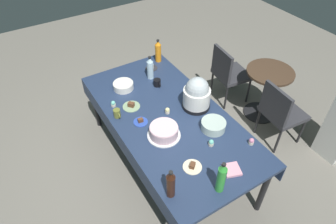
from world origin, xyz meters
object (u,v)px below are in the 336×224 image
Objects in this scene: soda_bottle_cola at (171,184)px; soda_bottle_orange_juice at (158,51)px; glass_salad_bowl at (213,125)px; ceramic_snack_bowl at (123,86)px; soda_bottle_lime_soda at (221,178)px; dessert_plate_cobalt at (141,121)px; dessert_plate_sage at (131,106)px; cupcake_vanilla at (211,143)px; round_cafe_table at (267,85)px; slow_cooker at (197,94)px; frosted_layer_cake at (164,131)px; maroon_chair_right at (280,111)px; dessert_plate_cream at (192,166)px; cupcake_lemon at (167,111)px; maroon_chair_left at (228,72)px; cupcake_rose at (113,104)px; coffee_mug_olive at (117,113)px; potluck_table at (168,120)px; coffee_mug_black at (157,83)px; dessert_plate_charcoal at (151,67)px; cupcake_cocoa at (251,141)px; soda_bottle_water at (150,68)px.

soda_bottle_orange_juice is (-1.75, 0.90, 0.00)m from soda_bottle_cola.
glass_salad_bowl reaches higher than ceramic_snack_bowl.
ceramic_snack_bowl is at bearing -176.65° from soda_bottle_lime_soda.
glass_salad_bowl is at bearing 146.27° from soda_bottle_lime_soda.
dessert_plate_sage is at bearing 174.61° from dessert_plate_cobalt.
cupcake_vanilla reaches higher than round_cafe_table.
frosted_layer_cake is at bearing -69.82° from slow_cooker.
dessert_plate_sage is 1.31m from soda_bottle_lime_soda.
round_cafe_table is (-0.44, 0.22, 0.01)m from maroon_chair_right.
dessert_plate_cream is 0.74m from cupcake_lemon.
frosted_layer_cake is 1.33m from soda_bottle_orange_juice.
soda_bottle_orange_juice is 0.36× the size of maroon_chair_left.
ceramic_snack_bowl is 1.63m from soda_bottle_lime_soda.
frosted_layer_cake is 0.45× the size of round_cafe_table.
dessert_plate_cream is at bearing -50.33° from maroon_chair_left.
cupcake_rose is 0.18m from coffee_mug_olive.
coffee_mug_black reaches higher than potluck_table.
cupcake_vanilla is (1.40, -0.14, 0.02)m from dessert_plate_charcoal.
frosted_layer_cake reaches higher than coffee_mug_black.
coffee_mug_black is (-1.24, -0.30, 0.01)m from cupcake_cocoa.
glass_salad_bowl reaches higher than cupcake_lemon.
dessert_plate_cobalt is 1.05m from soda_bottle_lime_soda.
cupcake_cocoa is 0.20× the size of soda_bottle_lime_soda.
cupcake_cocoa is at bearing 43.23° from dessert_plate_cobalt.
coffee_mug_black is at bearing 96.66° from cupcake_rose.
coffee_mug_olive is at bearing -139.63° from dessert_plate_cobalt.
dessert_plate_cobalt is at bearing -98.73° from slow_cooker.
maroon_chair_right is (1.07, 1.15, -0.39)m from soda_bottle_water.
maroon_chair_right is (0.36, 0.99, -0.43)m from slow_cooker.
potluck_table is 19.41× the size of coffee_mug_olive.
cupcake_vanilla reaches higher than dessert_plate_charcoal.
coffee_mug_olive reaches higher than dessert_plate_cream.
soda_bottle_lime_soda is at bearing -29.51° from cupcake_vanilla.
potluck_table is 32.59× the size of cupcake_rose.
cupcake_cocoa is at bearing 27.81° from glass_salad_bowl.
cupcake_vanilla is at bearing 43.14° from frosted_layer_cake.
dessert_plate_charcoal is at bearing 120.68° from cupcake_rose.
soda_bottle_water reaches higher than glass_salad_bowl.
soda_bottle_cola reaches higher than cupcake_rose.
maroon_chair_right is at bearing 64.65° from cupcake_rose.
potluck_table is 0.89m from dessert_plate_charcoal.
maroon_chair_right is (-0.28, 1.49, -0.27)m from dessert_plate_cream.
dessert_plate_charcoal is at bearing 155.77° from soda_bottle_cola.
frosted_layer_cake is 2.21× the size of dessert_plate_cobalt.
soda_bottle_water reaches higher than cupcake_vanilla.
dessert_plate_charcoal is (-0.52, 0.54, 0.00)m from dessert_plate_sage.
coffee_mug_black is 0.15× the size of maroon_chair_left.
frosted_layer_cake is 1.11× the size of soda_bottle_water.
maroon_chair_left reaches higher than coffee_mug_olive.
slow_cooker is 0.57m from cupcake_vanilla.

